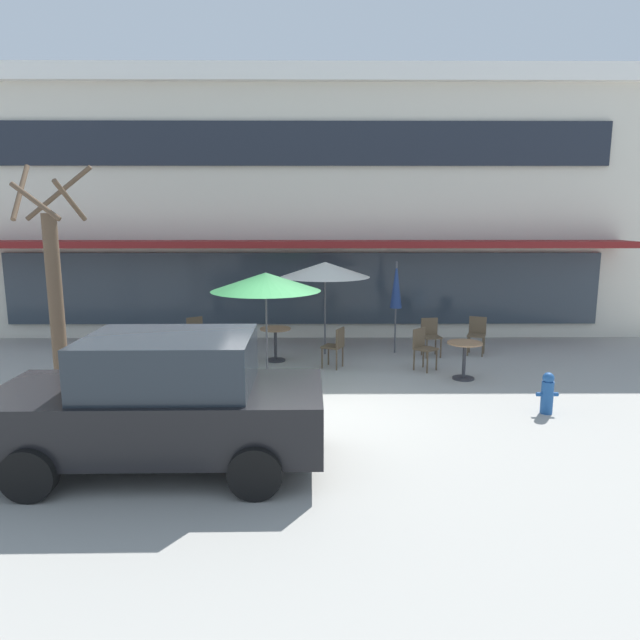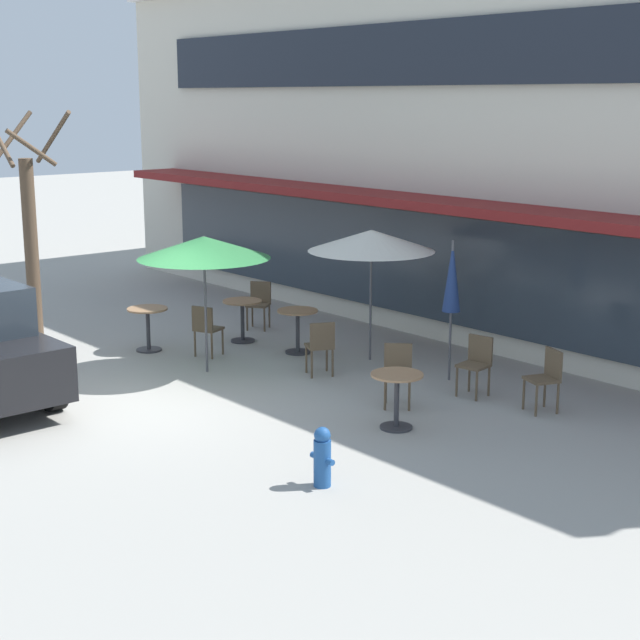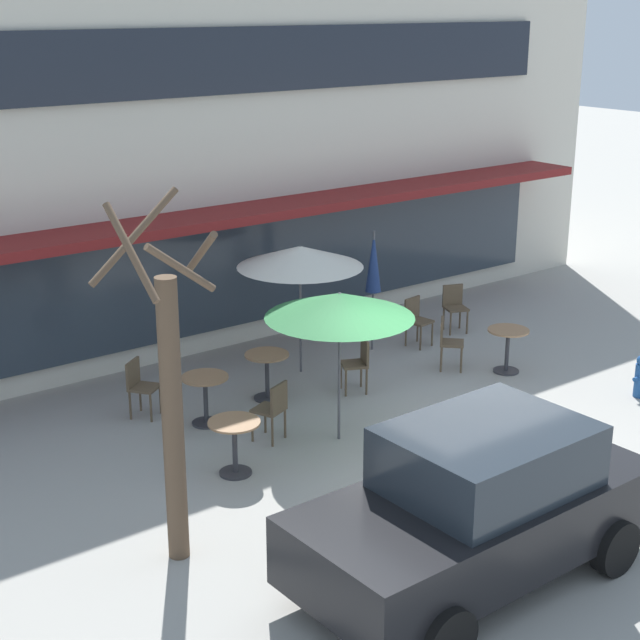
% 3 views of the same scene
% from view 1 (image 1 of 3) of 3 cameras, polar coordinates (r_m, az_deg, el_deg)
% --- Properties ---
extents(ground_plane, '(80.00, 80.00, 0.00)m').
position_cam_1_polar(ground_plane, '(9.69, -2.55, -9.26)').
color(ground_plane, '#9E9B93').
extents(building_facade, '(19.69, 9.10, 7.04)m').
position_cam_1_polar(building_facade, '(19.09, -1.50, 11.16)').
color(building_facade, beige).
rests_on(building_facade, ground).
extents(cafe_table_near_wall, '(0.70, 0.70, 0.76)m').
position_cam_1_polar(cafe_table_near_wall, '(12.86, -10.23, -2.09)').
color(cafe_table_near_wall, '#333338').
rests_on(cafe_table_near_wall, ground).
extents(cafe_table_streetside, '(0.70, 0.70, 0.76)m').
position_cam_1_polar(cafe_table_streetside, '(12.95, -4.48, -1.87)').
color(cafe_table_streetside, '#333338').
rests_on(cafe_table_streetside, ground).
extents(cafe_table_by_tree, '(0.70, 0.70, 0.76)m').
position_cam_1_polar(cafe_table_by_tree, '(11.42, -14.27, -3.83)').
color(cafe_table_by_tree, '#333338').
rests_on(cafe_table_by_tree, ground).
extents(cafe_table_mid_patio, '(0.70, 0.70, 0.76)m').
position_cam_1_polar(cafe_table_mid_patio, '(11.84, 14.24, -3.33)').
color(cafe_table_mid_patio, '#333338').
rests_on(cafe_table_mid_patio, ground).
extents(patio_umbrella_green_folded, '(2.10, 2.10, 2.20)m').
position_cam_1_polar(patio_umbrella_green_folded, '(13.32, 0.51, 5.07)').
color(patio_umbrella_green_folded, '#4C4C51').
rests_on(patio_umbrella_green_folded, ground).
extents(patio_umbrella_cream_folded, '(0.28, 0.28, 2.20)m').
position_cam_1_polar(patio_umbrella_cream_folded, '(13.60, 7.63, 3.42)').
color(patio_umbrella_cream_folded, '#4C4C51').
rests_on(patio_umbrella_cream_folded, ground).
extents(patio_umbrella_corner_open, '(2.10, 2.10, 2.20)m').
position_cam_1_polar(patio_umbrella_corner_open, '(10.87, -5.45, 3.82)').
color(patio_umbrella_corner_open, '#4C4C51').
rests_on(patio_umbrella_corner_open, ground).
extents(cafe_chair_0, '(0.53, 0.53, 0.89)m').
position_cam_1_polar(cafe_chair_0, '(12.30, 1.58, -2.45)').
color(cafe_chair_0, brown).
rests_on(cafe_chair_0, ground).
extents(cafe_chair_1, '(0.52, 0.52, 0.89)m').
position_cam_1_polar(cafe_chair_1, '(14.05, 15.42, -1.21)').
color(cafe_chair_1, brown).
rests_on(cafe_chair_1, ground).
extents(cafe_chair_2, '(0.46, 0.46, 0.89)m').
position_cam_1_polar(cafe_chair_2, '(13.62, 10.99, -1.38)').
color(cafe_chair_2, brown).
rests_on(cafe_chair_2, ground).
extents(cafe_chair_3, '(0.57, 0.57, 0.89)m').
position_cam_1_polar(cafe_chair_3, '(12.37, 10.24, -2.54)').
color(cafe_chair_3, brown).
rests_on(cafe_chair_3, ground).
extents(cafe_chair_4, '(0.52, 0.52, 0.89)m').
position_cam_1_polar(cafe_chair_4, '(11.74, -8.93, -3.20)').
color(cafe_chair_4, brown).
rests_on(cafe_chair_4, ground).
extents(cafe_chair_5, '(0.56, 0.56, 0.89)m').
position_cam_1_polar(cafe_chair_5, '(13.81, -12.23, -1.27)').
color(cafe_chair_5, brown).
rests_on(cafe_chair_5, ground).
extents(parked_sedan, '(4.22, 2.06, 1.76)m').
position_cam_1_polar(parked_sedan, '(7.72, -15.40, -7.93)').
color(parked_sedan, black).
rests_on(parked_sedan, ground).
extents(street_tree, '(1.16, 1.13, 4.11)m').
position_cam_1_polar(street_tree, '(10.48, -24.93, 1.98)').
color(street_tree, brown).
rests_on(street_tree, ground).
extents(fire_hydrant, '(0.36, 0.20, 0.71)m').
position_cam_1_polar(fire_hydrant, '(10.28, 21.78, -6.79)').
color(fire_hydrant, '#1E4C8C').
rests_on(fire_hydrant, ground).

